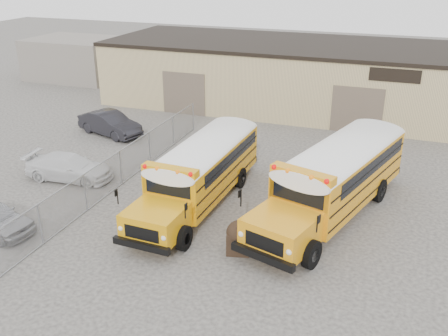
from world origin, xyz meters
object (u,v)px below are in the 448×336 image
(school_bus_left, at_px, (246,129))
(car_white, at_px, (69,167))
(tarp_bundle, at_px, (239,237))
(school_bus_right, at_px, (389,134))
(car_dark, at_px, (110,124))

(school_bus_left, relative_size, car_white, 2.22)
(tarp_bundle, xyz_separation_m, car_white, (-10.29, 3.49, -0.03))
(tarp_bundle, bearing_deg, school_bus_left, 106.32)
(car_white, bearing_deg, tarp_bundle, -114.73)
(car_white, bearing_deg, school_bus_right, -70.01)
(school_bus_right, bearing_deg, car_dark, -177.55)
(school_bus_right, relative_size, car_white, 2.47)
(school_bus_left, bearing_deg, tarp_bundle, -73.68)
(school_bus_left, bearing_deg, car_dark, 176.44)
(school_bus_left, xyz_separation_m, car_dark, (-9.24, 0.57, -0.93))
(car_white, bearing_deg, car_dark, 8.81)
(school_bus_left, distance_m, car_dark, 9.30)
(tarp_bundle, distance_m, car_dark, 15.71)
(school_bus_left, bearing_deg, school_bus_right, 9.72)
(school_bus_right, bearing_deg, school_bus_left, -170.28)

